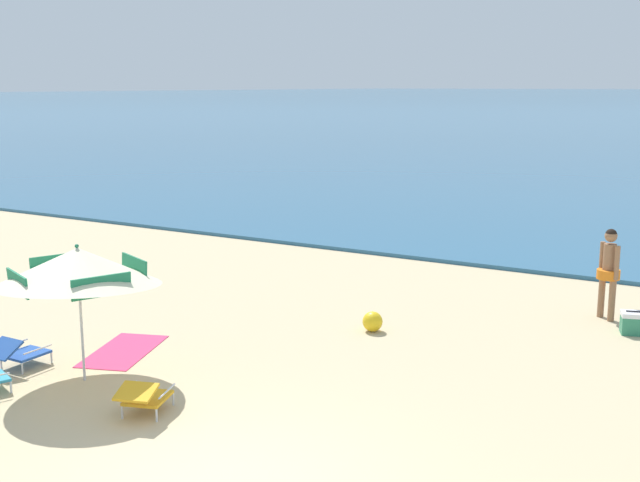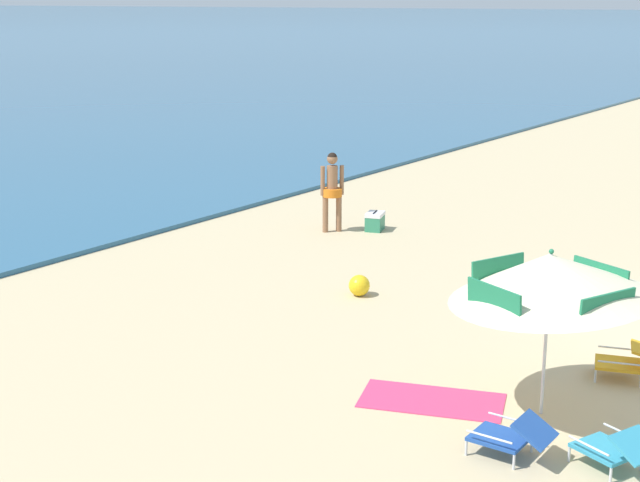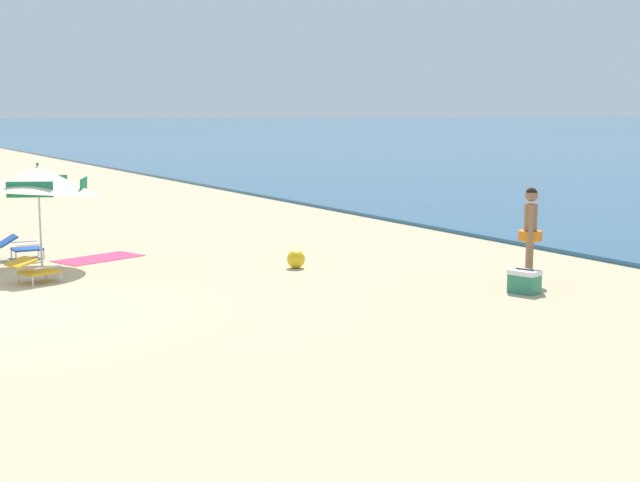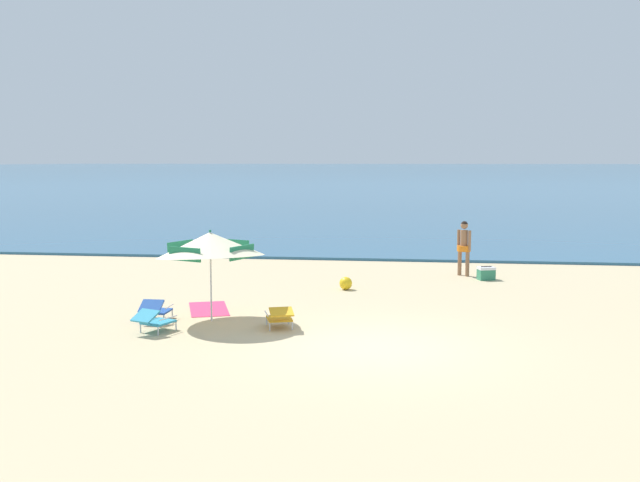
{
  "view_description": "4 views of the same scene",
  "coord_description": "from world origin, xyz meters",
  "px_view_note": "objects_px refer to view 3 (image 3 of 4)",
  "views": [
    {
      "loc": [
        5.01,
        -6.23,
        4.38
      ],
      "look_at": [
        -2.5,
        6.54,
        1.47
      ],
      "focal_mm": 44.76,
      "sensor_mm": 36.0,
      "label": 1
    },
    {
      "loc": [
        -14.01,
        -2.06,
        4.94
      ],
      "look_at": [
        -1.16,
        6.99,
        0.84
      ],
      "focal_mm": 52.34,
      "sensor_mm": 36.0,
      "label": 2
    },
    {
      "loc": [
        14.1,
        -2.08,
        3.09
      ],
      "look_at": [
        -0.55,
        6.36,
        0.61
      ],
      "focal_mm": 49.56,
      "sensor_mm": 36.0,
      "label": 3
    },
    {
      "loc": [
        0.7,
        -13.66,
        3.63
      ],
      "look_at": [
        -1.89,
        6.03,
        1.39
      ],
      "focal_mm": 40.01,
      "sensor_mm": 36.0,
      "label": 4
    }
  ],
  "objects_px": {
    "lounge_chair_under_umbrella": "(20,246)",
    "beach_towel": "(99,258)",
    "beach_umbrella_striped_main": "(38,180)",
    "lounge_chair_beside_umbrella": "(33,268)",
    "beach_ball": "(296,259)",
    "person_standing_near_shore": "(530,228)",
    "cooler_box": "(524,281)"
  },
  "relations": [
    {
      "from": "beach_umbrella_striped_main",
      "to": "lounge_chair_under_umbrella",
      "type": "relative_size",
      "value": 3.73
    },
    {
      "from": "cooler_box",
      "to": "beach_towel",
      "type": "distance_m",
      "value": 8.97
    },
    {
      "from": "lounge_chair_under_umbrella",
      "to": "beach_ball",
      "type": "bearing_deg",
      "value": 49.16
    },
    {
      "from": "beach_ball",
      "to": "beach_towel",
      "type": "height_order",
      "value": "beach_ball"
    },
    {
      "from": "person_standing_near_shore",
      "to": "cooler_box",
      "type": "xyz_separation_m",
      "value": [
        0.64,
        -0.7,
        -0.81
      ]
    },
    {
      "from": "lounge_chair_beside_umbrella",
      "to": "person_standing_near_shore",
      "type": "relative_size",
      "value": 0.56
    },
    {
      "from": "lounge_chair_under_umbrella",
      "to": "beach_towel",
      "type": "xyz_separation_m",
      "value": [
        0.82,
        1.44,
        -0.27
      ]
    },
    {
      "from": "lounge_chair_beside_umbrella",
      "to": "person_standing_near_shore",
      "type": "bearing_deg",
      "value": 60.48
    },
    {
      "from": "beach_umbrella_striped_main",
      "to": "cooler_box",
      "type": "distance_m",
      "value": 9.59
    },
    {
      "from": "person_standing_near_shore",
      "to": "beach_ball",
      "type": "distance_m",
      "value": 4.63
    },
    {
      "from": "beach_umbrella_striped_main",
      "to": "lounge_chair_beside_umbrella",
      "type": "relative_size",
      "value": 3.42
    },
    {
      "from": "lounge_chair_under_umbrella",
      "to": "person_standing_near_shore",
      "type": "relative_size",
      "value": 0.51
    },
    {
      "from": "lounge_chair_under_umbrella",
      "to": "lounge_chair_beside_umbrella",
      "type": "height_order",
      "value": "lounge_chair_under_umbrella"
    },
    {
      "from": "lounge_chair_under_umbrella",
      "to": "lounge_chair_beside_umbrella",
      "type": "relative_size",
      "value": 0.92
    },
    {
      "from": "person_standing_near_shore",
      "to": "beach_umbrella_striped_main",
      "type": "bearing_deg",
      "value": -129.93
    },
    {
      "from": "person_standing_near_shore",
      "to": "beach_towel",
      "type": "xyz_separation_m",
      "value": [
        -6.57,
        -6.04,
        -1.0
      ]
    },
    {
      "from": "lounge_chair_under_umbrella",
      "to": "person_standing_near_shore",
      "type": "xyz_separation_m",
      "value": [
        7.39,
        7.48,
        0.74
      ]
    },
    {
      "from": "cooler_box",
      "to": "lounge_chair_under_umbrella",
      "type": "bearing_deg",
      "value": -139.84
    },
    {
      "from": "beach_umbrella_striped_main",
      "to": "beach_ball",
      "type": "relative_size",
      "value": 9.11
    },
    {
      "from": "beach_umbrella_striped_main",
      "to": "lounge_chair_under_umbrella",
      "type": "distance_m",
      "value": 1.96
    },
    {
      "from": "lounge_chair_beside_umbrella",
      "to": "beach_ball",
      "type": "xyz_separation_m",
      "value": [
        0.97,
        4.9,
        -0.1
      ]
    },
    {
      "from": "beach_umbrella_striped_main",
      "to": "person_standing_near_shore",
      "type": "distance_m",
      "value": 9.57
    },
    {
      "from": "person_standing_near_shore",
      "to": "cooler_box",
      "type": "height_order",
      "value": "person_standing_near_shore"
    },
    {
      "from": "lounge_chair_under_umbrella",
      "to": "beach_towel",
      "type": "bearing_deg",
      "value": 60.25
    },
    {
      "from": "lounge_chair_under_umbrella",
      "to": "person_standing_near_shore",
      "type": "height_order",
      "value": "person_standing_near_shore"
    },
    {
      "from": "beach_umbrella_striped_main",
      "to": "lounge_chair_beside_umbrella",
      "type": "xyz_separation_m",
      "value": [
        1.69,
        -0.52,
        -1.48
      ]
    },
    {
      "from": "lounge_chair_beside_umbrella",
      "to": "beach_towel",
      "type": "relative_size",
      "value": 0.54
    },
    {
      "from": "beach_umbrella_striped_main",
      "to": "person_standing_near_shore",
      "type": "height_order",
      "value": "beach_umbrella_striped_main"
    },
    {
      "from": "person_standing_near_shore",
      "to": "beach_towel",
      "type": "distance_m",
      "value": 8.98
    },
    {
      "from": "beach_ball",
      "to": "beach_towel",
      "type": "distance_m",
      "value": 4.38
    },
    {
      "from": "beach_umbrella_striped_main",
      "to": "beach_towel",
      "type": "height_order",
      "value": "beach_umbrella_striped_main"
    },
    {
      "from": "beach_umbrella_striped_main",
      "to": "lounge_chair_beside_umbrella",
      "type": "distance_m",
      "value": 2.3
    }
  ]
}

